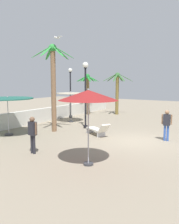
{
  "coord_description": "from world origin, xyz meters",
  "views": [
    {
      "loc": [
        -12.04,
        -4.41,
        3.25
      ],
      "look_at": [
        0.0,
        3.03,
        1.4
      ],
      "focal_mm": 37.87,
      "sensor_mm": 36.0,
      "label": 1
    }
  ],
  "objects_px": {
    "patio_umbrella_1": "(7,100)",
    "seagull_0": "(57,37)",
    "palm_tree_3": "(88,88)",
    "palm_tree_1": "(53,78)",
    "lamp_post_2": "(70,89)",
    "guest_0": "(167,122)",
    "lounge_chair_0": "(98,129)",
    "guest_1": "(33,131)",
    "palm_tree_0": "(117,88)",
    "patio_umbrella_0": "(71,95)",
    "lamp_post_0": "(85,86)",
    "patio_umbrella_2": "(88,96)"
  },
  "relations": [
    {
      "from": "patio_umbrella_1",
      "to": "seagull_0",
      "type": "relative_size",
      "value": 2.9
    },
    {
      "from": "palm_tree_3",
      "to": "guest_1",
      "type": "bearing_deg",
      "value": -159.05
    },
    {
      "from": "palm_tree_1",
      "to": "lounge_chair_0",
      "type": "distance_m",
      "value": 4.32
    },
    {
      "from": "patio_umbrella_1",
      "to": "palm_tree_0",
      "type": "xyz_separation_m",
      "value": [
        11.67,
        -1.72,
        0.48
      ]
    },
    {
      "from": "patio_umbrella_2",
      "to": "palm_tree_0",
      "type": "bearing_deg",
      "value": 20.73
    },
    {
      "from": "palm_tree_3",
      "to": "lamp_post_2",
      "type": "xyz_separation_m",
      "value": [
        -2.52,
        0.21,
        0.02
      ]
    },
    {
      "from": "lamp_post_0",
      "to": "guest_0",
      "type": "height_order",
      "value": "lamp_post_0"
    },
    {
      "from": "guest_1",
      "to": "palm_tree_1",
      "type": "bearing_deg",
      "value": 28.67
    },
    {
      "from": "patio_umbrella_0",
      "to": "lamp_post_2",
      "type": "xyz_separation_m",
      "value": [
        1.75,
        1.31,
        0.41
      ]
    },
    {
      "from": "palm_tree_1",
      "to": "guest_0",
      "type": "xyz_separation_m",
      "value": [
        1.3,
        -6.84,
        -2.4
      ]
    },
    {
      "from": "palm_tree_1",
      "to": "palm_tree_3",
      "type": "distance_m",
      "value": 8.09
    },
    {
      "from": "lamp_post_2",
      "to": "guest_0",
      "type": "height_order",
      "value": "lamp_post_2"
    },
    {
      "from": "palm_tree_3",
      "to": "lamp_post_0",
      "type": "bearing_deg",
      "value": -149.19
    },
    {
      "from": "palm_tree_0",
      "to": "guest_0",
      "type": "xyz_separation_m",
      "value": [
        -8.06,
        -6.75,
        -1.58
      ]
    },
    {
      "from": "lamp_post_2",
      "to": "guest_0",
      "type": "bearing_deg",
      "value": -112.65
    },
    {
      "from": "lamp_post_2",
      "to": "guest_1",
      "type": "relative_size",
      "value": 2.6
    },
    {
      "from": "patio_umbrella_1",
      "to": "palm_tree_0",
      "type": "height_order",
      "value": "palm_tree_0"
    },
    {
      "from": "lamp_post_2",
      "to": "palm_tree_1",
      "type": "bearing_deg",
      "value": -154.47
    },
    {
      "from": "guest_0",
      "to": "guest_1",
      "type": "bearing_deg",
      "value": 140.46
    },
    {
      "from": "lamp_post_2",
      "to": "guest_1",
      "type": "bearing_deg",
      "value": -153.04
    },
    {
      "from": "patio_umbrella_0",
      "to": "patio_umbrella_1",
      "type": "distance_m",
      "value": 5.77
    },
    {
      "from": "palm_tree_1",
      "to": "palm_tree_0",
      "type": "bearing_deg",
      "value": -0.59
    },
    {
      "from": "patio_umbrella_1",
      "to": "seagull_0",
      "type": "bearing_deg",
      "value": -50.26
    },
    {
      "from": "patio_umbrella_1",
      "to": "patio_umbrella_2",
      "type": "relative_size",
      "value": 1.02
    },
    {
      "from": "lamp_post_2",
      "to": "guest_0",
      "type": "relative_size",
      "value": 2.58
    },
    {
      "from": "patio_umbrella_0",
      "to": "seagull_0",
      "type": "relative_size",
      "value": 2.34
    },
    {
      "from": "patio_umbrella_0",
      "to": "seagull_0",
      "type": "height_order",
      "value": "seagull_0"
    },
    {
      "from": "seagull_0",
      "to": "patio_umbrella_1",
      "type": "bearing_deg",
      "value": 129.74
    },
    {
      "from": "patio_umbrella_1",
      "to": "seagull_0",
      "type": "xyz_separation_m",
      "value": [
        1.93,
        -2.32,
        3.69
      ]
    },
    {
      "from": "patio_umbrella_2",
      "to": "palm_tree_1",
      "type": "bearing_deg",
      "value": 51.53
    },
    {
      "from": "patio_umbrella_1",
      "to": "patio_umbrella_2",
      "type": "height_order",
      "value": "patio_umbrella_2"
    },
    {
      "from": "lamp_post_2",
      "to": "patio_umbrella_2",
      "type": "bearing_deg",
      "value": -140.52
    },
    {
      "from": "patio_umbrella_2",
      "to": "lamp_post_0",
      "type": "bearing_deg",
      "value": 33.52
    },
    {
      "from": "palm_tree_3",
      "to": "seagull_0",
      "type": "relative_size",
      "value": 3.77
    },
    {
      "from": "guest_0",
      "to": "patio_umbrella_1",
      "type": "bearing_deg",
      "value": 113.09
    },
    {
      "from": "patio_umbrella_1",
      "to": "palm_tree_1",
      "type": "relative_size",
      "value": 0.55
    },
    {
      "from": "patio_umbrella_1",
      "to": "guest_0",
      "type": "bearing_deg",
      "value": -66.91
    },
    {
      "from": "lounge_chair_0",
      "to": "seagull_0",
      "type": "relative_size",
      "value": 1.83
    },
    {
      "from": "patio_umbrella_2",
      "to": "guest_0",
      "type": "bearing_deg",
      "value": -16.79
    },
    {
      "from": "palm_tree_1",
      "to": "palm_tree_3",
      "type": "xyz_separation_m",
      "value": [
        7.72,
        2.26,
        -0.86
      ]
    },
    {
      "from": "lounge_chair_0",
      "to": "guest_0",
      "type": "relative_size",
      "value": 1.13
    },
    {
      "from": "patio_umbrella_0",
      "to": "lamp_post_0",
      "type": "distance_m",
      "value": 2.88
    },
    {
      "from": "patio_umbrella_0",
      "to": "patio_umbrella_2",
      "type": "bearing_deg",
      "value": -139.92
    },
    {
      "from": "palm_tree_1",
      "to": "seagull_0",
      "type": "distance_m",
      "value": 2.53
    },
    {
      "from": "palm_tree_1",
      "to": "lamp_post_2",
      "type": "xyz_separation_m",
      "value": [
        5.19,
        2.48,
        -0.85
      ]
    },
    {
      "from": "guest_1",
      "to": "seagull_0",
      "type": "height_order",
      "value": "seagull_0"
    },
    {
      "from": "patio_umbrella_0",
      "to": "patio_umbrella_2",
      "type": "relative_size",
      "value": 0.82
    },
    {
      "from": "patio_umbrella_1",
      "to": "lamp_post_2",
      "type": "distance_m",
      "value": 7.56
    },
    {
      "from": "lounge_chair_0",
      "to": "seagull_0",
      "type": "distance_m",
      "value": 5.98
    },
    {
      "from": "lamp_post_0",
      "to": "patio_umbrella_0",
      "type": "bearing_deg",
      "value": 57.49
    }
  ]
}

